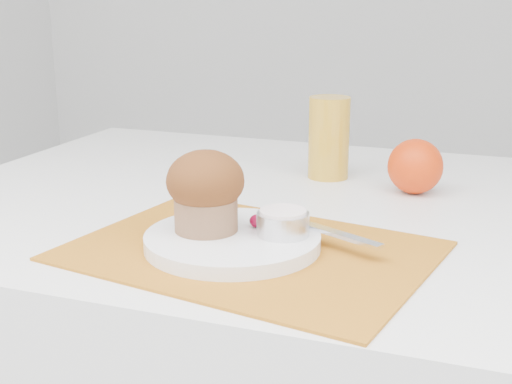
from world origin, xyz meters
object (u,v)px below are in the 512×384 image
(plate, at_px, (232,241))
(orange, at_px, (415,166))
(juice_glass, at_px, (329,138))
(muffin, at_px, (206,190))

(plate, xyz_separation_m, orange, (0.16, 0.32, 0.03))
(juice_glass, bearing_deg, plate, -93.03)
(plate, height_order, orange, orange)
(plate, relative_size, orange, 2.52)
(orange, relative_size, muffin, 0.85)
(juice_glass, relative_size, muffin, 1.35)
(plate, bearing_deg, muffin, 175.88)
(plate, height_order, muffin, muffin)
(orange, bearing_deg, muffin, -122.01)
(plate, distance_m, orange, 0.36)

